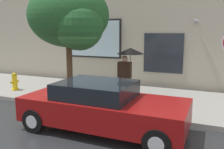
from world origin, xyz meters
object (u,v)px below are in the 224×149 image
(fire_hydrant, at_px, (15,81))
(pedestrian_with_umbrella, at_px, (128,59))
(street_tree, at_px, (70,18))
(parked_car, at_px, (102,106))

(fire_hydrant, xyz_separation_m, pedestrian_with_umbrella, (5.12, 0.38, 1.17))
(fire_hydrant, relative_size, street_tree, 0.18)
(parked_car, relative_size, fire_hydrant, 5.77)
(parked_car, distance_m, fire_hydrant, 5.70)
(street_tree, bearing_deg, parked_car, -40.44)
(parked_car, distance_m, street_tree, 3.68)
(fire_hydrant, height_order, street_tree, street_tree)
(parked_car, xyz_separation_m, street_tree, (-2.07, 1.76, 2.48))
(pedestrian_with_umbrella, xyz_separation_m, street_tree, (-1.92, -0.78, 1.45))
(parked_car, relative_size, street_tree, 1.05)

